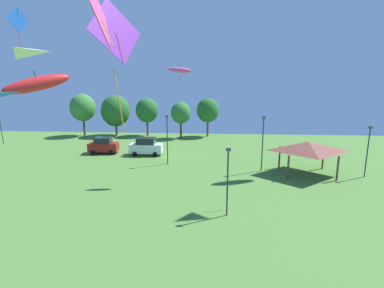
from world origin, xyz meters
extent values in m
cube|color=#E54C93|center=(-3.71, 12.24, 11.98)|extent=(0.54, 2.02, 1.99)
cylinder|color=yellow|center=(-3.71, 12.22, 11.98)|extent=(0.64, 0.32, 1.75)
cube|color=blue|center=(-21.20, 36.02, 16.25)|extent=(0.71, 2.60, 2.67)
cylinder|color=red|center=(-21.20, 36.00, 16.25)|extent=(0.35, 0.15, 2.41)
cylinder|color=red|center=(-21.20, 36.02, 13.55)|extent=(0.42, 0.19, 2.68)
ellipsoid|color=red|center=(-15.74, 29.13, 9.78)|extent=(5.17, 4.51, 2.38)
cube|color=black|center=(-15.74, 29.13, 10.12)|extent=(0.40, 0.37, 1.53)
cylinder|color=black|center=(-16.77, 25.44, 6.36)|extent=(0.29, 0.26, 2.07)
cube|color=purple|center=(-5.08, 17.96, 12.30)|extent=(1.67, 2.62, 2.96)
cylinder|color=orange|center=(-5.08, 17.94, 12.30)|extent=(1.10, 0.34, 2.58)
cylinder|color=orange|center=(-5.08, 17.96, 9.18)|extent=(0.48, 0.18, 3.09)
pyramid|color=white|center=(-13.65, 23.54, 10.64)|extent=(1.93, 2.55, 0.63)
ellipsoid|color=#E54C93|center=(-3.91, 33.91, 11.04)|extent=(2.40, 0.79, 0.68)
cube|color=red|center=(-3.91, 33.91, 11.19)|extent=(0.10, 0.08, 0.65)
cylinder|color=red|center=(-3.91, 33.91, 10.32)|extent=(0.14, 0.07, 0.58)
cylinder|color=white|center=(14.35, 39.90, 17.63)|extent=(0.24, 0.14, 1.39)
cube|color=maroon|center=(-15.76, 43.62, 0.89)|extent=(4.08, 1.92, 1.14)
cube|color=#1E232D|center=(-15.76, 43.62, 1.86)|extent=(2.27, 1.70, 0.80)
cylinder|color=black|center=(-14.48, 42.81, 0.32)|extent=(0.65, 0.25, 0.64)
cylinder|color=black|center=(-14.56, 44.55, 0.32)|extent=(0.65, 0.25, 0.64)
cylinder|color=black|center=(-16.97, 42.70, 0.32)|extent=(0.65, 0.25, 0.64)
cylinder|color=black|center=(-17.04, 44.44, 0.32)|extent=(0.65, 0.25, 0.64)
cube|color=silver|center=(-9.61, 43.08, 0.94)|extent=(4.42, 1.82, 1.23)
cube|color=#1E232D|center=(-9.61, 43.08, 1.98)|extent=(2.44, 1.66, 0.86)
cylinder|color=black|center=(-8.25, 42.18, 0.32)|extent=(0.64, 0.23, 0.64)
cylinder|color=black|center=(-8.24, 43.96, 0.32)|extent=(0.64, 0.23, 0.64)
cylinder|color=black|center=(-10.98, 42.20, 0.32)|extent=(0.64, 0.23, 0.64)
cylinder|color=black|center=(-10.97, 43.98, 0.32)|extent=(0.64, 0.23, 0.64)
cylinder|color=brown|center=(7.20, 34.00, 1.30)|extent=(0.20, 0.20, 2.60)
cylinder|color=brown|center=(12.14, 34.00, 1.30)|extent=(0.20, 0.20, 2.60)
cylinder|color=brown|center=(7.20, 38.15, 1.30)|extent=(0.20, 0.20, 2.60)
cylinder|color=brown|center=(12.14, 38.15, 1.30)|extent=(0.20, 0.20, 2.60)
pyramid|color=brown|center=(9.67, 36.08, 3.10)|extent=(6.39, 5.37, 1.00)
cylinder|color=#2D2D33|center=(15.55, 35.40, 2.62)|extent=(0.12, 0.12, 5.23)
cube|color=#4C4C51|center=(15.55, 35.40, 5.35)|extent=(0.36, 0.20, 0.24)
cylinder|color=#2D2D33|center=(0.55, 25.19, 2.53)|extent=(0.12, 0.12, 5.06)
cube|color=#4C4C51|center=(0.55, 25.19, 5.18)|extent=(0.36, 0.20, 0.24)
cylinder|color=#2D2D33|center=(-6.03, 38.86, 2.87)|extent=(0.12, 0.12, 5.75)
cube|color=#4C4C51|center=(-6.03, 38.86, 5.87)|extent=(0.36, 0.20, 0.24)
cylinder|color=#2D2D33|center=(4.95, 36.78, 2.99)|extent=(0.12, 0.12, 5.98)
cube|color=#4C4C51|center=(4.95, 36.78, 6.10)|extent=(0.36, 0.20, 0.24)
cylinder|color=brown|center=(-24.05, 56.48, 1.72)|extent=(0.36, 0.36, 3.44)
ellipsoid|color=#3D7F38|center=(-24.05, 56.48, 5.12)|extent=(4.48, 4.48, 4.93)
cylinder|color=brown|center=(-18.24, 57.05, 1.30)|extent=(0.36, 0.36, 2.60)
ellipsoid|color=#286628|center=(-18.24, 57.05, 4.53)|extent=(5.14, 5.14, 5.66)
cylinder|color=brown|center=(-12.51, 57.36, 1.56)|extent=(0.36, 0.36, 3.11)
ellipsoid|color=#286628|center=(-12.51, 57.36, 4.63)|extent=(4.05, 4.05, 4.45)
cylinder|color=brown|center=(-6.16, 55.37, 1.58)|extent=(0.36, 0.36, 3.16)
ellipsoid|color=#337533|center=(-6.16, 55.37, 4.44)|extent=(3.42, 3.42, 3.76)
cylinder|color=brown|center=(-1.51, 57.28, 1.62)|extent=(0.36, 0.36, 3.24)
ellipsoid|color=#286628|center=(-1.51, 57.28, 4.73)|extent=(3.96, 3.96, 4.36)
camera|label=1|loc=(-0.62, 3.90, 10.20)|focal=28.00mm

